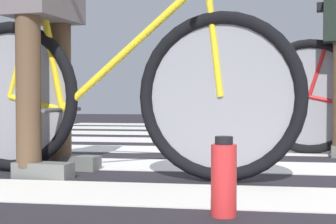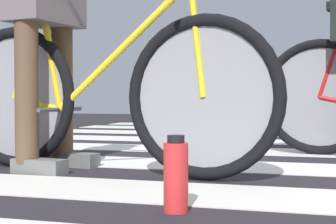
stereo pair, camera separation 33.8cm
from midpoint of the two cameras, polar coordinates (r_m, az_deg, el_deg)
ground at (r=3.11m, az=11.08°, el=-5.12°), size 18.00×14.00×0.02m
crosswalk_markings at (r=3.40m, az=11.28°, el=-4.33°), size 5.43×6.52×0.00m
bicycle_1_of_2 at (r=2.37m, az=-10.68°, el=2.34°), size 1.73×0.53×0.93m
cyclist_1_of_2 at (r=2.55m, az=-16.97°, el=8.06°), size 0.36×0.44×0.99m
water_bottle at (r=1.58m, az=0.00°, el=-7.21°), size 0.08×0.08×0.24m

